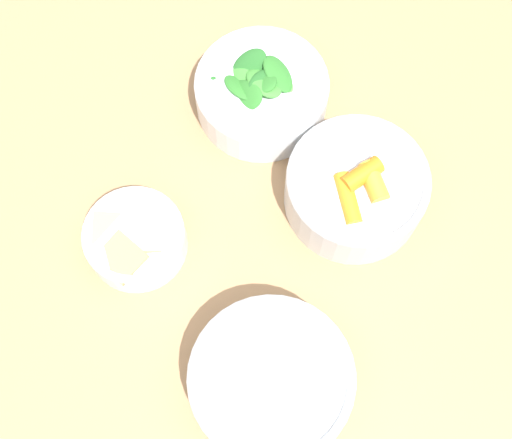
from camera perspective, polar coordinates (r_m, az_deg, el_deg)
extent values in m
plane|color=#4C4238|center=(1.56, -1.00, -12.16)|extent=(10.00, 10.00, 0.00)
cube|color=#99724C|center=(0.84, -1.81, -4.65)|extent=(1.32, 1.09, 0.03)
cylinder|color=silver|center=(0.84, 7.94, 2.38)|extent=(0.16, 0.16, 0.06)
torus|color=silver|center=(0.81, 8.22, 3.24)|extent=(0.16, 0.16, 0.01)
cylinder|color=orange|center=(0.81, 10.02, 0.80)|extent=(0.05, 0.06, 0.02)
cylinder|color=orange|center=(0.82, 7.69, 1.86)|extent=(0.02, 0.06, 0.02)
cylinder|color=orange|center=(0.83, 5.90, 4.77)|extent=(0.03, 0.05, 0.02)
cylinder|color=orange|center=(0.82, 7.37, 3.22)|extent=(0.02, 0.05, 0.02)
cylinder|color=orange|center=(0.82, 6.32, 3.38)|extent=(0.04, 0.04, 0.02)
cylinder|color=orange|center=(0.80, 7.35, 1.63)|extent=(0.05, 0.06, 0.02)
cylinder|color=orange|center=(0.80, 8.47, 3.57)|extent=(0.05, 0.03, 0.02)
cylinder|color=orange|center=(0.81, 9.38, 2.98)|extent=(0.04, 0.05, 0.02)
cylinder|color=silver|center=(0.89, 0.45, 9.99)|extent=(0.16, 0.16, 0.05)
torus|color=silver|center=(0.87, 0.46, 10.83)|extent=(0.16, 0.16, 0.01)
ellipsoid|color=#235B23|center=(0.88, -0.55, 12.21)|extent=(0.05, 0.04, 0.04)
ellipsoid|color=#2D7028|center=(0.87, 0.58, 11.03)|extent=(0.05, 0.05, 0.04)
ellipsoid|color=#2D7028|center=(0.87, -1.02, 9.87)|extent=(0.05, 0.07, 0.05)
ellipsoid|color=#2D7028|center=(0.87, -1.28, 10.53)|extent=(0.04, 0.05, 0.03)
ellipsoid|color=#235B23|center=(0.89, 3.69, 11.55)|extent=(0.05, 0.04, 0.03)
ellipsoid|color=#4C933D|center=(0.88, 3.31, 10.32)|extent=(0.04, 0.06, 0.03)
ellipsoid|color=#2D7028|center=(0.87, 1.76, 11.56)|extent=(0.05, 0.06, 0.03)
ellipsoid|color=#235B23|center=(0.86, 0.58, 10.97)|extent=(0.04, 0.03, 0.02)
ellipsoid|color=#235B23|center=(0.88, -2.68, 10.54)|extent=(0.04, 0.05, 0.02)
ellipsoid|color=#3D8433|center=(0.86, 0.62, 10.85)|extent=(0.04, 0.06, 0.03)
ellipsoid|color=#3D8433|center=(0.87, -1.12, 10.73)|extent=(0.06, 0.06, 0.03)
cylinder|color=silver|center=(0.77, 1.20, -12.83)|extent=(0.17, 0.17, 0.06)
torus|color=silver|center=(0.74, 1.25, -12.50)|extent=(0.17, 0.17, 0.01)
cylinder|color=#936042|center=(0.78, 1.19, -12.93)|extent=(0.16, 0.16, 0.03)
ellipsoid|color=#A36B4C|center=(0.76, 1.47, -11.19)|extent=(0.01, 0.01, 0.01)
ellipsoid|color=#A36B4C|center=(0.75, -0.06, -14.08)|extent=(0.01, 0.01, 0.01)
ellipsoid|color=#AD7551|center=(0.76, -1.35, -9.17)|extent=(0.01, 0.01, 0.01)
ellipsoid|color=#AD7551|center=(0.75, -1.49, -11.85)|extent=(0.01, 0.01, 0.01)
ellipsoid|color=#A36B4C|center=(0.75, 2.30, -14.75)|extent=(0.01, 0.01, 0.01)
ellipsoid|color=#8E5B3D|center=(0.76, 0.87, -11.24)|extent=(0.01, 0.01, 0.01)
ellipsoid|color=#AD7551|center=(0.75, 3.39, -13.93)|extent=(0.01, 0.01, 0.01)
ellipsoid|color=#AD7551|center=(0.75, 0.76, -16.97)|extent=(0.01, 0.01, 0.01)
cylinder|color=beige|center=(0.75, -3.38, -14.91)|extent=(0.03, 0.03, 0.01)
cylinder|color=tan|center=(0.74, -1.31, -13.18)|extent=(0.03, 0.03, 0.01)
cylinder|color=white|center=(0.83, -9.59, -1.61)|extent=(0.12, 0.12, 0.04)
torus|color=white|center=(0.81, -9.82, -1.13)|extent=(0.12, 0.12, 0.01)
cube|color=tan|center=(0.82, -10.36, -2.72)|extent=(0.06, 0.06, 0.02)
cube|color=tan|center=(0.82, -10.77, -1.54)|extent=(0.08, 0.08, 0.02)
cube|color=tan|center=(0.82, -9.60, -1.17)|extent=(0.08, 0.08, 0.01)
cube|color=tan|center=(0.82, -11.47, -0.78)|extent=(0.06, 0.06, 0.02)
cube|color=tan|center=(0.80, -10.75, -2.99)|extent=(0.04, 0.05, 0.02)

